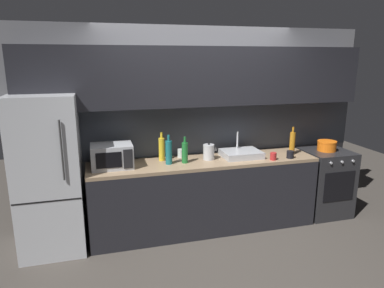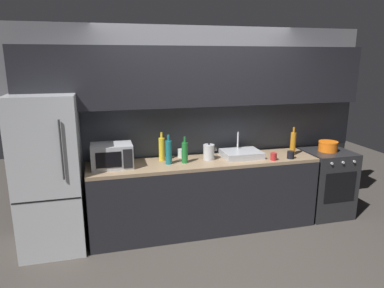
# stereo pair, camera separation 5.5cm
# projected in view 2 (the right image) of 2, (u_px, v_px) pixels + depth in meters

# --- Properties ---
(ground_plane) EXTENTS (10.00, 10.00, 0.00)m
(ground_plane) POSITION_uv_depth(u_px,v_px,m) (229.00, 267.00, 3.62)
(ground_plane) COLOR #3D3833
(back_wall) EXTENTS (4.54, 0.44, 2.50)m
(back_wall) POSITION_uv_depth(u_px,v_px,m) (198.00, 104.00, 4.37)
(back_wall) COLOR slate
(back_wall) RESTS_ON ground
(counter_run) EXTENTS (2.80, 0.60, 0.90)m
(counter_run) POSITION_uv_depth(u_px,v_px,m) (204.00, 195.00, 4.36)
(counter_run) COLOR black
(counter_run) RESTS_ON ground
(refrigerator) EXTENTS (0.68, 0.69, 1.75)m
(refrigerator) POSITION_uv_depth(u_px,v_px,m) (49.00, 174.00, 3.82)
(refrigerator) COLOR #B7BABF
(refrigerator) RESTS_ON ground
(oven_range) EXTENTS (0.60, 0.62, 0.90)m
(oven_range) POSITION_uv_depth(u_px,v_px,m) (325.00, 183.00, 4.79)
(oven_range) COLOR #232326
(oven_range) RESTS_ON ground
(microwave) EXTENTS (0.46, 0.35, 0.27)m
(microwave) POSITION_uv_depth(u_px,v_px,m) (112.00, 156.00, 3.96)
(microwave) COLOR #A8AAAF
(microwave) RESTS_ON counter_run
(sink_basin) EXTENTS (0.48, 0.38, 0.30)m
(sink_basin) POSITION_uv_depth(u_px,v_px,m) (241.00, 154.00, 4.39)
(sink_basin) COLOR #ADAFB5
(sink_basin) RESTS_ON counter_run
(kettle) EXTENTS (0.17, 0.14, 0.21)m
(kettle) POSITION_uv_depth(u_px,v_px,m) (209.00, 152.00, 4.27)
(kettle) COLOR #B7BABF
(kettle) RESTS_ON counter_run
(wine_bottle_green) EXTENTS (0.07, 0.07, 0.32)m
(wine_bottle_green) POSITION_uv_depth(u_px,v_px,m) (185.00, 152.00, 4.13)
(wine_bottle_green) COLOR #1E6B2D
(wine_bottle_green) RESTS_ON counter_run
(wine_bottle_teal) EXTENTS (0.08, 0.08, 0.35)m
(wine_bottle_teal) POSITION_uv_depth(u_px,v_px,m) (169.00, 152.00, 4.08)
(wine_bottle_teal) COLOR #19666B
(wine_bottle_teal) RESTS_ON counter_run
(wine_bottle_amber) EXTENTS (0.07, 0.07, 0.36)m
(wine_bottle_amber) POSITION_uv_depth(u_px,v_px,m) (293.00, 143.00, 4.47)
(wine_bottle_amber) COLOR #B27019
(wine_bottle_amber) RESTS_ON counter_run
(wine_bottle_yellow) EXTENTS (0.07, 0.07, 0.35)m
(wine_bottle_yellow) POSITION_uv_depth(u_px,v_px,m) (162.00, 149.00, 4.22)
(wine_bottle_yellow) COLOR gold
(wine_bottle_yellow) RESTS_ON counter_run
(mug_clear) EXTENTS (0.08, 0.08, 0.11)m
(mug_clear) POSITION_uv_depth(u_px,v_px,m) (181.00, 153.00, 4.38)
(mug_clear) COLOR silver
(mug_clear) RESTS_ON counter_run
(mug_dark) EXTENTS (0.09, 0.09, 0.09)m
(mug_dark) POSITION_uv_depth(u_px,v_px,m) (291.00, 155.00, 4.32)
(mug_dark) COLOR black
(mug_dark) RESTS_ON counter_run
(mug_red) EXTENTS (0.08, 0.08, 0.09)m
(mug_red) POSITION_uv_depth(u_px,v_px,m) (274.00, 157.00, 4.25)
(mug_red) COLOR #A82323
(mug_red) RESTS_ON counter_run
(cooking_pot) EXTENTS (0.25, 0.25, 0.13)m
(cooking_pot) POSITION_uv_depth(u_px,v_px,m) (328.00, 146.00, 4.66)
(cooking_pot) COLOR orange
(cooking_pot) RESTS_ON oven_range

